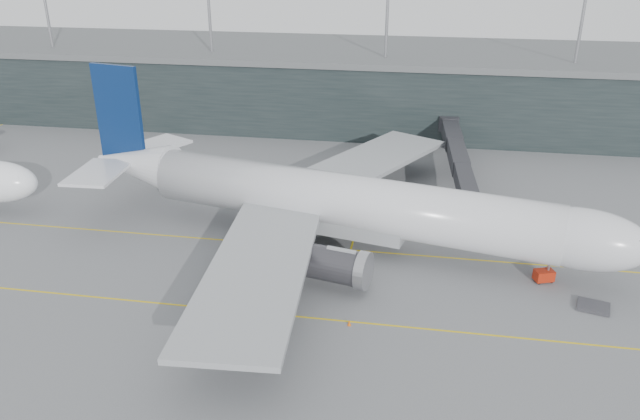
# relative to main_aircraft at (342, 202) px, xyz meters

# --- Properties ---
(ground) EXTENTS (320.00, 320.00, 0.00)m
(ground) POSITION_rel_main_aircraft_xyz_m (-3.57, 2.31, -5.84)
(ground) COLOR #55565A
(ground) RESTS_ON ground
(taxiline_a) EXTENTS (160.00, 0.25, 0.02)m
(taxiline_a) POSITION_rel_main_aircraft_xyz_m (-3.57, -1.69, -5.83)
(taxiline_a) COLOR gold
(taxiline_a) RESTS_ON ground
(taxiline_b) EXTENTS (160.00, 0.25, 0.02)m
(taxiline_b) POSITION_rel_main_aircraft_xyz_m (-3.57, -17.69, -5.83)
(taxiline_b) COLOR gold
(taxiline_b) RESTS_ON ground
(taxiline_lead_main) EXTENTS (0.25, 60.00, 0.02)m
(taxiline_lead_main) POSITION_rel_main_aircraft_xyz_m (1.43, 22.31, -5.83)
(taxiline_lead_main) COLOR gold
(taxiline_lead_main) RESTS_ON ground
(terminal) EXTENTS (240.00, 36.00, 29.00)m
(terminal) POSITION_rel_main_aircraft_xyz_m (-3.58, 60.31, 1.78)
(terminal) COLOR black
(terminal) RESTS_ON ground
(main_aircraft) EXTENTS (73.66, 68.11, 20.81)m
(main_aircraft) POSITION_rel_main_aircraft_xyz_m (0.00, 0.00, 0.00)
(main_aircraft) COLOR silver
(main_aircraft) RESTS_ON ground
(jet_bridge) EXTENTS (5.49, 42.52, 6.09)m
(jet_bridge) POSITION_rel_main_aircraft_xyz_m (15.54, 25.85, -1.28)
(jet_bridge) COLOR #28282C
(jet_bridge) RESTS_ON ground
(gse_cart) EXTENTS (2.49, 2.02, 1.47)m
(gse_cart) POSITION_rel_main_aircraft_xyz_m (24.51, -5.74, -5.02)
(gse_cart) COLOR #A8200C
(gse_cart) RESTS_ON ground
(baggage_dolly) EXTENTS (3.89, 3.42, 0.33)m
(baggage_dolly) POSITION_rel_main_aircraft_xyz_m (29.00, -10.72, -5.64)
(baggage_dolly) COLOR #37373C
(baggage_dolly) RESTS_ON ground
(uld_a) EXTENTS (2.55, 2.30, 1.91)m
(uld_a) POSITION_rel_main_aircraft_xyz_m (-9.25, 13.35, -4.84)
(uld_a) COLOR #343338
(uld_a) RESTS_ON ground
(uld_b) EXTENTS (2.35, 1.93, 2.06)m
(uld_b) POSITION_rel_main_aircraft_xyz_m (-5.53, 13.72, -4.76)
(uld_b) COLOR #343338
(uld_b) RESTS_ON ground
(uld_c) EXTENTS (2.59, 2.30, 1.99)m
(uld_c) POSITION_rel_main_aircraft_xyz_m (-4.09, 11.65, -4.79)
(uld_c) COLOR #343338
(uld_c) RESTS_ON ground
(cone_nose) EXTENTS (0.43, 0.43, 0.68)m
(cone_nose) POSITION_rel_main_aircraft_xyz_m (29.89, -2.03, -5.50)
(cone_nose) COLOR #E24E0C
(cone_nose) RESTS_ON ground
(cone_wing_stbd) EXTENTS (0.40, 0.40, 0.64)m
(cone_wing_stbd) POSITION_rel_main_aircraft_xyz_m (3.35, -18.37, -5.52)
(cone_wing_stbd) COLOR #E1590C
(cone_wing_stbd) RESTS_ON ground
(cone_wing_port) EXTENTS (0.42, 0.42, 0.67)m
(cone_wing_port) POSITION_rel_main_aircraft_xyz_m (4.86, 13.14, -5.50)
(cone_wing_port) COLOR #E6440C
(cone_wing_port) RESTS_ON ground
(cone_tail) EXTENTS (0.50, 0.50, 0.80)m
(cone_tail) POSITION_rel_main_aircraft_xyz_m (-10.71, -7.46, -5.44)
(cone_tail) COLOR orange
(cone_tail) RESTS_ON ground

